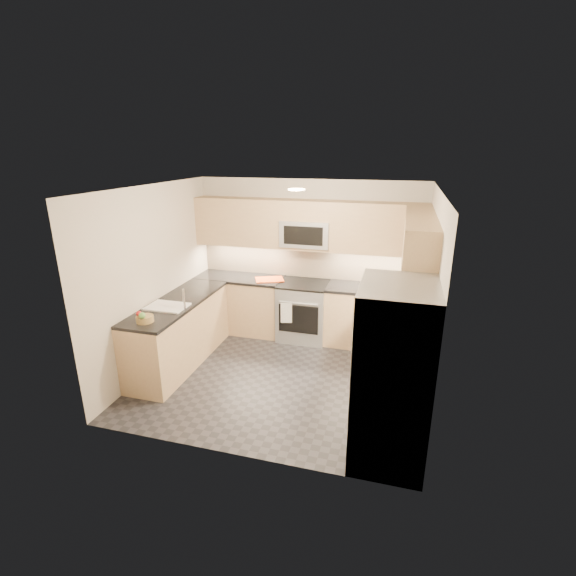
{
  "coord_description": "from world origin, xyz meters",
  "views": [
    {
      "loc": [
        1.43,
        -4.79,
        2.95
      ],
      "look_at": [
        0.0,
        0.35,
        1.15
      ],
      "focal_mm": 26.0,
      "sensor_mm": 36.0,
      "label": 1
    }
  ],
  "objects_px": {
    "microwave": "(306,233)",
    "cutting_board": "(269,279)",
    "gas_range": "(303,311)",
    "refrigerator": "(392,374)",
    "utensil_bowl": "(410,285)",
    "fruit_basket": "(145,319)"
  },
  "relations": [
    {
      "from": "refrigerator",
      "to": "cutting_board",
      "type": "distance_m",
      "value": 3.15
    },
    {
      "from": "utensil_bowl",
      "to": "fruit_basket",
      "type": "relative_size",
      "value": 1.25
    },
    {
      "from": "fruit_basket",
      "to": "utensil_bowl",
      "type": "bearing_deg",
      "value": 34.11
    },
    {
      "from": "refrigerator",
      "to": "cutting_board",
      "type": "relative_size",
      "value": 4.1
    },
    {
      "from": "gas_range",
      "to": "refrigerator",
      "type": "distance_m",
      "value": 2.86
    },
    {
      "from": "gas_range",
      "to": "microwave",
      "type": "bearing_deg",
      "value": 90.0
    },
    {
      "from": "gas_range",
      "to": "refrigerator",
      "type": "relative_size",
      "value": 0.51
    },
    {
      "from": "microwave",
      "to": "fruit_basket",
      "type": "relative_size",
      "value": 3.64
    },
    {
      "from": "gas_range",
      "to": "utensil_bowl",
      "type": "distance_m",
      "value": 1.7
    },
    {
      "from": "refrigerator",
      "to": "utensil_bowl",
      "type": "xyz_separation_m",
      "value": [
        0.15,
        2.49,
        0.11
      ]
    },
    {
      "from": "microwave",
      "to": "fruit_basket",
      "type": "distance_m",
      "value": 2.72
    },
    {
      "from": "refrigerator",
      "to": "cutting_board",
      "type": "xyz_separation_m",
      "value": [
        -2.01,
        2.42,
        0.05
      ]
    },
    {
      "from": "microwave",
      "to": "utensil_bowl",
      "type": "relative_size",
      "value": 2.91
    },
    {
      "from": "gas_range",
      "to": "refrigerator",
      "type": "height_order",
      "value": "refrigerator"
    },
    {
      "from": "microwave",
      "to": "refrigerator",
      "type": "distance_m",
      "value": 3.04
    },
    {
      "from": "cutting_board",
      "to": "fruit_basket",
      "type": "distance_m",
      "value": 2.23
    },
    {
      "from": "cutting_board",
      "to": "microwave",
      "type": "bearing_deg",
      "value": 13.32
    },
    {
      "from": "gas_range",
      "to": "cutting_board",
      "type": "bearing_deg",
      "value": -179.15
    },
    {
      "from": "fruit_basket",
      "to": "microwave",
      "type": "bearing_deg",
      "value": 55.23
    },
    {
      "from": "microwave",
      "to": "cutting_board",
      "type": "xyz_separation_m",
      "value": [
        -0.56,
        -0.13,
        -0.75
      ]
    },
    {
      "from": "utensil_bowl",
      "to": "gas_range",
      "type": "bearing_deg",
      "value": -177.55
    },
    {
      "from": "utensil_bowl",
      "to": "cutting_board",
      "type": "xyz_separation_m",
      "value": [
        -2.17,
        -0.08,
        -0.07
      ]
    }
  ]
}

